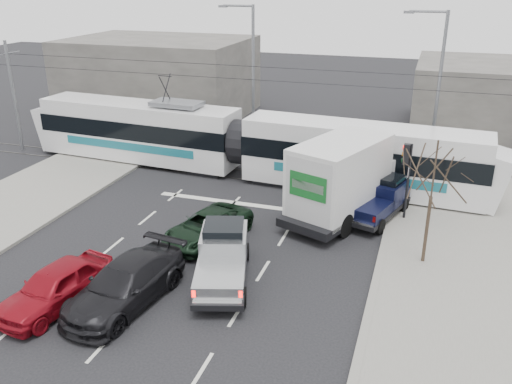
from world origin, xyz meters
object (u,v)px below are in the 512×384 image
(traffic_signal, at_px, (407,165))
(red_car, at_px, (56,287))
(bare_tree, at_px, (434,175))
(box_truck, at_px, (347,178))
(green_car, at_px, (208,227))
(street_lamp_near, at_px, (436,84))
(tram, at_px, (241,143))
(silver_pickup, at_px, (223,254))
(navy_pickup, at_px, (381,199))
(dark_car, at_px, (125,284))
(street_lamp_far, at_px, (250,68))

(traffic_signal, distance_m, red_car, 15.57)
(bare_tree, relative_size, red_car, 1.12)
(box_truck, bearing_deg, green_car, -118.34)
(street_lamp_near, height_order, tram, street_lamp_near)
(silver_pickup, height_order, navy_pickup, navy_pickup)
(box_truck, distance_m, red_car, 13.56)
(street_lamp_near, relative_size, red_car, 2.02)
(box_truck, height_order, green_car, box_truck)
(bare_tree, bearing_deg, tram, 143.97)
(dark_car, bearing_deg, traffic_signal, 57.41)
(silver_pickup, relative_size, green_car, 1.20)
(traffic_signal, height_order, red_car, traffic_signal)
(green_car, bearing_deg, street_lamp_near, 69.68)
(green_car, bearing_deg, bare_tree, 19.68)
(green_car, distance_m, dark_car, 5.44)
(dark_car, bearing_deg, street_lamp_near, 69.67)
(street_lamp_near, bearing_deg, navy_pickup, -104.06)
(box_truck, relative_size, red_car, 1.82)
(street_lamp_far, distance_m, silver_pickup, 17.93)
(tram, distance_m, red_car, 14.63)
(green_car, bearing_deg, dark_car, -83.78)
(silver_pickup, bearing_deg, bare_tree, 7.62)
(traffic_signal, bearing_deg, street_lamp_far, 138.28)
(bare_tree, xyz_separation_m, traffic_signal, (-1.13, 4.00, -1.05))
(bare_tree, distance_m, traffic_signal, 4.28)
(street_lamp_far, xyz_separation_m, green_car, (2.82, -14.23, -4.48))
(bare_tree, relative_size, box_truck, 0.62)
(navy_pickup, bearing_deg, bare_tree, -44.81)
(street_lamp_far, relative_size, navy_pickup, 1.88)
(tram, relative_size, navy_pickup, 5.50)
(street_lamp_near, xyz_separation_m, silver_pickup, (-6.94, -14.83, -4.18))
(silver_pickup, height_order, box_truck, box_truck)
(box_truck, bearing_deg, bare_tree, -23.81)
(silver_pickup, bearing_deg, traffic_signal, 33.11)
(traffic_signal, bearing_deg, bare_tree, -74.24)
(green_car, height_order, red_car, red_car)
(street_lamp_far, relative_size, silver_pickup, 1.64)
(traffic_signal, distance_m, street_lamp_far, 14.47)
(street_lamp_far, bearing_deg, green_car, -78.79)
(red_car, distance_m, dark_car, 2.37)
(silver_pickup, bearing_deg, red_car, -159.79)
(silver_pickup, relative_size, navy_pickup, 1.14)
(box_truck, xyz_separation_m, green_car, (-5.21, -4.46, -1.26))
(navy_pickup, bearing_deg, box_truck, -151.22)
(street_lamp_far, xyz_separation_m, silver_pickup, (4.56, -16.83, -4.18))
(tram, relative_size, box_truck, 3.25)
(street_lamp_near, distance_m, red_car, 22.30)
(traffic_signal, height_order, street_lamp_far, street_lamp_far)
(box_truck, bearing_deg, street_lamp_near, 86.97)
(bare_tree, distance_m, box_truck, 5.63)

